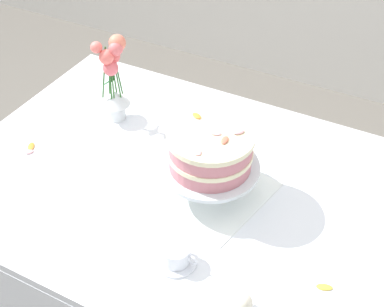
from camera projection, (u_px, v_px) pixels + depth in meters
The scene contains 10 objects.
dining_table at pixel (177, 206), 1.64m from camera, with size 1.40×1.00×0.74m.
linen_napkin at pixel (209, 189), 1.57m from camera, with size 0.32×0.32×0.00m, color white.
cake_stand at pixel (210, 169), 1.52m from camera, with size 0.29×0.29×0.10m.
layer_cake at pixel (211, 149), 1.47m from camera, with size 0.25×0.25×0.12m.
flower_vase at pixel (113, 78), 1.74m from camera, with size 0.10×0.11×0.31m.
teacup at pixel (176, 256), 1.35m from camera, with size 0.12×0.11×0.06m.
fallen_rose at pixel (242, 303), 1.24m from camera, with size 0.10×0.11×0.05m.
loose_petal_0 at pixel (31, 146), 1.72m from camera, with size 0.04×0.02×0.01m, color orange.
loose_petal_1 at pixel (324, 287), 1.30m from camera, with size 0.04×0.02×0.00m, color yellow.
loose_petal_2 at pixel (29, 152), 1.70m from camera, with size 0.03×0.02×0.01m, color pink.
Camera 1 is at (0.57, -1.02, 1.84)m, focal length 49.02 mm.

